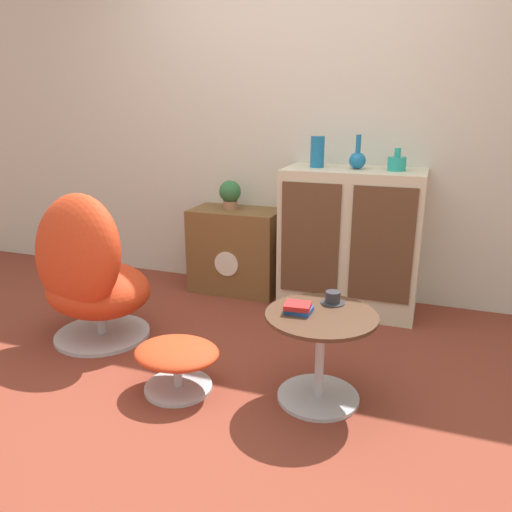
% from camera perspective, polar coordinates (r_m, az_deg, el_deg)
% --- Properties ---
extents(ground_plane, '(12.00, 12.00, 0.00)m').
position_cam_1_polar(ground_plane, '(2.70, -5.30, -14.35)').
color(ground_plane, brown).
extents(wall_back, '(6.40, 0.06, 2.60)m').
position_cam_1_polar(wall_back, '(3.77, 4.50, 15.42)').
color(wall_back, beige).
rests_on(wall_back, ground_plane).
extents(sideboard, '(0.93, 0.49, 0.99)m').
position_cam_1_polar(sideboard, '(3.52, 10.77, 1.75)').
color(sideboard, beige).
rests_on(sideboard, ground_plane).
extents(tv_console, '(0.67, 0.39, 0.64)m').
position_cam_1_polar(tv_console, '(3.84, -2.30, 0.65)').
color(tv_console, brown).
rests_on(tv_console, ground_plane).
extents(egg_chair, '(0.81, 0.77, 0.95)m').
position_cam_1_polar(egg_chair, '(3.14, -18.65, -1.85)').
color(egg_chair, '#B7B7BC').
rests_on(egg_chair, ground_plane).
extents(ottoman, '(0.44, 0.37, 0.25)m').
position_cam_1_polar(ottoman, '(2.59, -9.02, -11.43)').
color(ottoman, '#B7B7BC').
rests_on(ottoman, ground_plane).
extents(coffee_table, '(0.53, 0.53, 0.46)m').
position_cam_1_polar(coffee_table, '(2.46, 7.33, -10.49)').
color(coffee_table, '#B7B7BC').
rests_on(coffee_table, ground_plane).
extents(vase_leftmost, '(0.09, 0.09, 0.21)m').
position_cam_1_polar(vase_leftmost, '(3.47, 7.03, 11.74)').
color(vase_leftmost, '#196699').
rests_on(vase_leftmost, sideboard).
extents(vase_inner_left, '(0.11, 0.11, 0.22)m').
position_cam_1_polar(vase_inner_left, '(3.42, 11.52, 10.79)').
color(vase_inner_left, '#196699').
rests_on(vase_inner_left, sideboard).
extents(vase_inner_right, '(0.12, 0.12, 0.14)m').
position_cam_1_polar(vase_inner_right, '(3.39, 15.80, 10.20)').
color(vase_inner_right, teal).
rests_on(vase_inner_right, sideboard).
extents(potted_plant, '(0.16, 0.16, 0.22)m').
position_cam_1_polar(potted_plant, '(3.76, -2.98, 7.15)').
color(potted_plant, '#996B4C').
rests_on(potted_plant, tv_console).
extents(teacup, '(0.12, 0.12, 0.06)m').
position_cam_1_polar(teacup, '(2.50, 8.77, -4.83)').
color(teacup, '#2D2D33').
rests_on(teacup, coffee_table).
extents(book_stack, '(0.13, 0.11, 0.05)m').
position_cam_1_polar(book_stack, '(2.38, 4.85, -5.94)').
color(book_stack, '#1E478C').
rests_on(book_stack, coffee_table).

